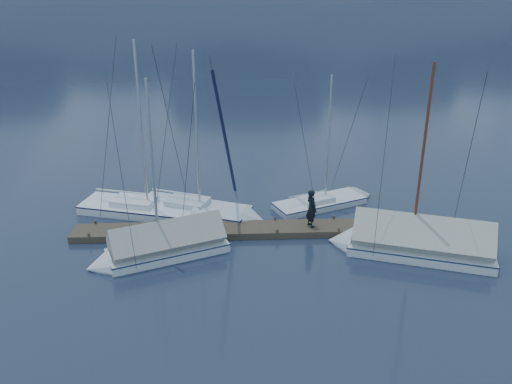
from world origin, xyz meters
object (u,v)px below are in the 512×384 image
sailboat_covered_near (408,243)px  person (311,208)px  sailboat_open_left (157,211)px  sailboat_open_right (331,201)px  sailboat_covered_far (157,248)px  sailboat_open_mid (209,212)px

sailboat_covered_near → person: size_ratio=5.03×
sailboat_open_left → sailboat_open_right: sailboat_open_left is taller
sailboat_open_left → person: sailboat_open_left is taller
sailboat_covered_near → sailboat_covered_far: (-11.50, 0.14, -0.05)m
sailboat_covered_far → sailboat_open_mid: bearing=63.1°
sailboat_open_mid → sailboat_covered_near: bearing=-25.7°
sailboat_open_right → sailboat_covered_near: bearing=-65.9°
sailboat_open_mid → sailboat_covered_far: sailboat_open_mid is taller
sailboat_covered_near → sailboat_covered_far: sailboat_covered_near is taller
sailboat_covered_near → sailboat_open_right: bearing=114.1°
sailboat_open_left → sailboat_open_right: (9.49, 0.94, -0.04)m
sailboat_open_left → sailboat_open_right: 9.54m
sailboat_covered_near → sailboat_covered_far: bearing=179.3°
sailboat_covered_near → person: sailboat_covered_near is taller
sailboat_open_left → sailboat_covered_far: bearing=-83.4°
sailboat_covered_near → sailboat_open_mid: bearing=154.3°
sailboat_open_mid → person: size_ratio=4.89×
sailboat_covered_far → sailboat_open_right: bearing=31.7°
sailboat_open_right → sailboat_covered_near: (2.53, -5.66, 0.34)m
sailboat_open_right → sailboat_covered_near: size_ratio=0.82×
sailboat_open_mid → sailboat_covered_far: 4.87m
sailboat_open_right → person: 3.95m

